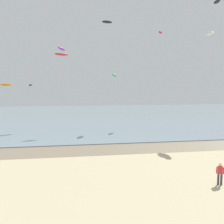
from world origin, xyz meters
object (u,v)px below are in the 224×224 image
object	(u,v)px
kite_aloft_11	(62,49)
kite_aloft_7	(107,22)
kite_aloft_10	(61,54)
kite_aloft_6	(217,2)
person_left_flank	(220,173)
kite_aloft_9	(30,85)
kite_aloft_2	(114,75)
kite_aloft_5	(160,32)
kite_aloft_0	(209,34)
kite_aloft_4	(6,85)

from	to	relation	value
kite_aloft_11	kite_aloft_7	bearing A→B (deg)	-19.55
kite_aloft_10	kite_aloft_6	bearing A→B (deg)	-49.85
person_left_flank	kite_aloft_9	distance (m)	39.57
kite_aloft_6	kite_aloft_10	distance (m)	27.94
kite_aloft_9	kite_aloft_11	xyz separation A→B (m)	(6.29, -15.72, 4.75)
person_left_flank	kite_aloft_7	xyz separation A→B (m)	(-4.04, 31.29, 18.49)
kite_aloft_2	kite_aloft_7	distance (m)	11.12
person_left_flank	kite_aloft_6	bearing A→B (deg)	60.85
kite_aloft_5	kite_aloft_6	distance (m)	13.11
kite_aloft_5	kite_aloft_7	size ratio (longest dim) A/B	1.06
kite_aloft_2	kite_aloft_5	distance (m)	16.19
kite_aloft_2	kite_aloft_10	size ratio (longest dim) A/B	0.86
kite_aloft_0	kite_aloft_9	xyz separation A→B (m)	(-27.34, 16.18, -7.31)
kite_aloft_0	kite_aloft_4	size ratio (longest dim) A/B	1.15
kite_aloft_6	kite_aloft_11	distance (m)	26.42
kite_aloft_5	kite_aloft_10	world-z (taller)	kite_aloft_5
kite_aloft_4	kite_aloft_7	world-z (taller)	kite_aloft_7
kite_aloft_2	person_left_flank	bearing A→B (deg)	-157.90
kite_aloft_7	kite_aloft_9	xyz separation A→B (m)	(-14.37, 3.05, -11.57)
person_left_flank	kite_aloft_6	world-z (taller)	kite_aloft_6
kite_aloft_0	kite_aloft_9	world-z (taller)	kite_aloft_0
kite_aloft_5	kite_aloft_10	size ratio (longest dim) A/B	0.79
kite_aloft_6	person_left_flank	bearing A→B (deg)	157.84
kite_aloft_0	kite_aloft_11	world-z (taller)	kite_aloft_0
kite_aloft_6	kite_aloft_11	world-z (taller)	kite_aloft_6
kite_aloft_2	kite_aloft_10	distance (m)	11.44
kite_aloft_2	kite_aloft_9	bearing A→B (deg)	76.18
kite_aloft_0	kite_aloft_5	bearing A→B (deg)	-170.71
kite_aloft_0	kite_aloft_9	distance (m)	32.60
kite_aloft_6	kite_aloft_11	bearing A→B (deg)	105.96
kite_aloft_6	kite_aloft_7	size ratio (longest dim) A/B	1.00
kite_aloft_0	kite_aloft_9	size ratio (longest dim) A/B	1.32
person_left_flank	kite_aloft_7	bearing A→B (deg)	97.37
kite_aloft_2	kite_aloft_4	distance (m)	19.43
kite_aloft_11	kite_aloft_6	bearing A→B (deg)	-68.06
person_left_flank	kite_aloft_7	size ratio (longest dim) A/B	0.85
kite_aloft_6	kite_aloft_11	xyz separation A→B (m)	(-24.68, -3.89, -8.58)
kite_aloft_4	kite_aloft_10	distance (m)	11.30
kite_aloft_6	kite_aloft_9	distance (m)	35.73
kite_aloft_5	kite_aloft_10	distance (m)	20.49
person_left_flank	kite_aloft_9	xyz separation A→B (m)	(-18.41, 34.34, 6.92)
kite_aloft_11	kite_aloft_2	bearing A→B (deg)	-34.95
kite_aloft_7	kite_aloft_0	bearing A→B (deg)	-57.65
kite_aloft_5	person_left_flank	bearing A→B (deg)	-165.66
kite_aloft_0	kite_aloft_2	world-z (taller)	kite_aloft_0
person_left_flank	kite_aloft_4	distance (m)	39.15
person_left_flank	kite_aloft_6	size ratio (longest dim) A/B	0.85
kite_aloft_0	kite_aloft_6	bearing A→B (deg)	143.79
kite_aloft_4	kite_aloft_6	size ratio (longest dim) A/B	1.13
person_left_flank	kite_aloft_10	bearing A→B (deg)	111.09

